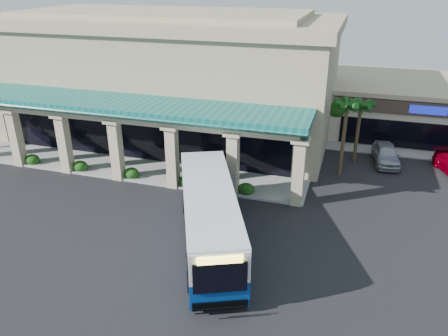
% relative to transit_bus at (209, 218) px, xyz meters
% --- Properties ---
extents(ground, '(110.00, 110.00, 0.00)m').
position_rel_transit_bus_xyz_m(ground, '(-1.90, 1.00, -1.72)').
color(ground, black).
extents(main_building, '(30.80, 14.80, 11.35)m').
position_rel_transit_bus_xyz_m(main_building, '(-9.90, 17.00, 3.96)').
color(main_building, tan).
rests_on(main_building, ground).
extents(arcade, '(30.00, 6.20, 5.70)m').
position_rel_transit_bus_xyz_m(arcade, '(-9.90, 7.80, 1.13)').
color(arcade, '#0E5954').
rests_on(arcade, ground).
extents(palm_0, '(2.40, 2.40, 6.60)m').
position_rel_transit_bus_xyz_m(palm_0, '(6.60, 12.00, 1.58)').
color(palm_0, '#124111').
rests_on(palm_0, ground).
extents(palm_1, '(2.40, 2.40, 5.80)m').
position_rel_transit_bus_xyz_m(palm_1, '(7.60, 15.00, 1.18)').
color(palm_1, '#124111').
rests_on(palm_1, ground).
extents(broadleaf_tree, '(2.60, 2.60, 4.81)m').
position_rel_transit_bus_xyz_m(broadleaf_tree, '(5.60, 20.00, 0.69)').
color(broadleaf_tree, '#16430F').
rests_on(broadleaf_tree, ground).
extents(transit_bus, '(7.53, 12.42, 3.44)m').
position_rel_transit_bus_xyz_m(transit_bus, '(0.00, 0.00, 0.00)').
color(transit_bus, navy).
rests_on(transit_bus, ground).
extents(pedestrian, '(0.43, 0.63, 1.68)m').
position_rel_transit_bus_xyz_m(pedestrian, '(1.70, -1.30, -0.88)').
color(pedestrian, '#3B3F55').
rests_on(pedestrian, ground).
extents(car_silver, '(2.40, 4.85, 1.59)m').
position_rel_transit_bus_xyz_m(car_silver, '(10.06, 15.35, -0.92)').
color(car_silver, '#9A9DA7').
rests_on(car_silver, ground).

